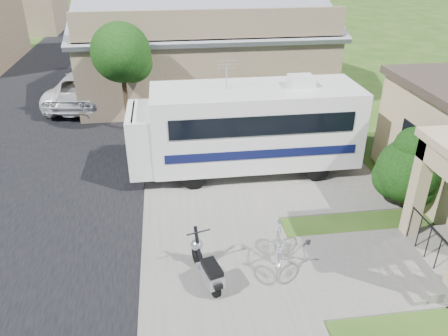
{
  "coord_description": "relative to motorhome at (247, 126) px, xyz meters",
  "views": [
    {
      "loc": [
        -2.06,
        -9.01,
        7.44
      ],
      "look_at": [
        -0.5,
        2.5,
        1.3
      ],
      "focal_mm": 35.0,
      "sensor_mm": 36.0,
      "label": 1
    }
  ],
  "objects": [
    {
      "name": "garden_hose",
      "position": [
        3.27,
        -5.16,
        -1.63
      ],
      "size": [
        0.4,
        0.4,
        0.18
      ],
      "primitive_type": "cylinder",
      "color": "#13601D",
      "rests_on": "ground"
    },
    {
      "name": "pickup_truck",
      "position": [
        -6.63,
        8.23,
        -0.9
      ],
      "size": [
        3.63,
        6.26,
        1.64
      ],
      "primitive_type": "imported",
      "rotation": [
        0.0,
        0.0,
        2.98
      ],
      "color": "silver",
      "rests_on": "ground"
    },
    {
      "name": "warehouse",
      "position": [
        -0.58,
        9.29,
        0.27
      ],
      "size": [
        12.5,
        8.4,
        5.04
      ],
      "color": "#716147",
      "rests_on": "ground"
    },
    {
      "name": "motorhome",
      "position": [
        0.0,
        0.0,
        0.0
      ],
      "size": [
        7.81,
        2.57,
        4.0
      ],
      "rotation": [
        0.0,
        0.0,
        0.0
      ],
      "color": "silver",
      "rests_on": "ground"
    },
    {
      "name": "ground",
      "position": [
        -0.58,
        -4.68,
        -1.72
      ],
      "size": [
        120.0,
        120.0,
        0.0
      ],
      "primitive_type": "plane",
      "color": "#234512"
    },
    {
      "name": "driveway_slab",
      "position": [
        0.92,
        -0.18,
        -1.69
      ],
      "size": [
        7.0,
        6.0,
        0.05
      ],
      "primitive_type": "cube",
      "color": "#5E5C55",
      "rests_on": "ground"
    },
    {
      "name": "bicycle",
      "position": [
        -0.13,
        -5.25,
        -1.17
      ],
      "size": [
        0.93,
        1.9,
        1.1
      ],
      "primitive_type": "imported",
      "rotation": [
        0.0,
        0.0,
        -0.24
      ],
      "color": "#B2B3BA",
      "rests_on": "ground"
    },
    {
      "name": "street_slab",
      "position": [
        -8.08,
        5.32,
        -1.71
      ],
      "size": [
        9.0,
        80.0,
        0.02
      ],
      "primitive_type": "cube",
      "color": "black",
      "rests_on": "ground"
    },
    {
      "name": "street_tree_c",
      "position": [
        -4.28,
        23.37,
        1.39
      ],
      "size": [
        2.44,
        2.4,
        4.42
      ],
      "color": "black",
      "rests_on": "ground"
    },
    {
      "name": "shrub",
      "position": [
        4.46,
        -2.98,
        -0.36
      ],
      "size": [
        2.16,
        2.06,
        2.65
      ],
      "color": "black",
      "rests_on": "ground"
    },
    {
      "name": "street_tree_a",
      "position": [
        -4.28,
        4.37,
        1.53
      ],
      "size": [
        2.44,
        2.4,
        4.58
      ],
      "color": "black",
      "rests_on": "ground"
    },
    {
      "name": "walk_slab",
      "position": [
        2.42,
        -5.68,
        -1.69
      ],
      "size": [
        4.0,
        3.0,
        0.05
      ],
      "primitive_type": "cube",
      "color": "#5E5C55",
      "rests_on": "ground"
    },
    {
      "name": "distant_bldg_near",
      "position": [
        -15.58,
        29.32,
        -0.12
      ],
      "size": [
        8.0,
        7.0,
        3.2
      ],
      "primitive_type": "cube",
      "color": "#716147",
      "rests_on": "ground"
    },
    {
      "name": "scooter",
      "position": [
        -1.95,
        -5.65,
        -1.22
      ],
      "size": [
        0.8,
        1.7,
        1.13
      ],
      "rotation": [
        0.0,
        0.0,
        0.27
      ],
      "color": "black",
      "rests_on": "ground"
    },
    {
      "name": "street_tree_b",
      "position": [
        -4.28,
        14.37,
        1.67
      ],
      "size": [
        2.44,
        2.4,
        4.73
      ],
      "color": "black",
      "rests_on": "ground"
    },
    {
      "name": "sidewalk_slab",
      "position": [
        -1.58,
        5.32,
        -1.69
      ],
      "size": [
        4.0,
        80.0,
        0.06
      ],
      "primitive_type": "cube",
      "color": "#5E5C55",
      "rests_on": "ground"
    },
    {
      "name": "van",
      "position": [
        -6.84,
        15.29,
        -0.9
      ],
      "size": [
        3.25,
        5.96,
        1.64
      ],
      "primitive_type": "imported",
      "rotation": [
        0.0,
        0.0,
        0.18
      ],
      "color": "silver",
      "rests_on": "ground"
    }
  ]
}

